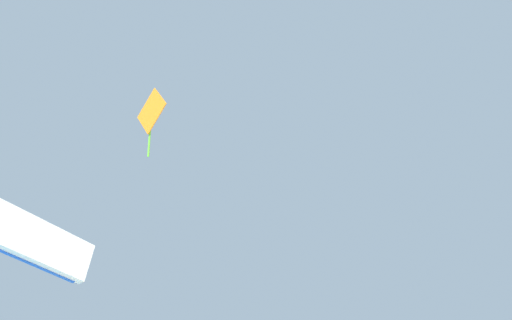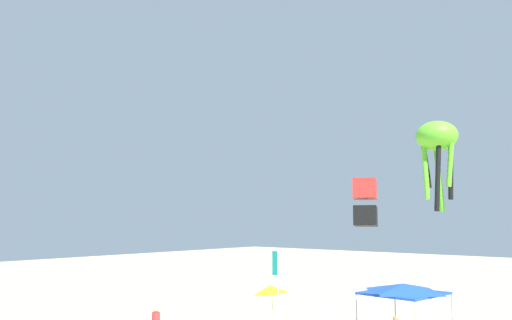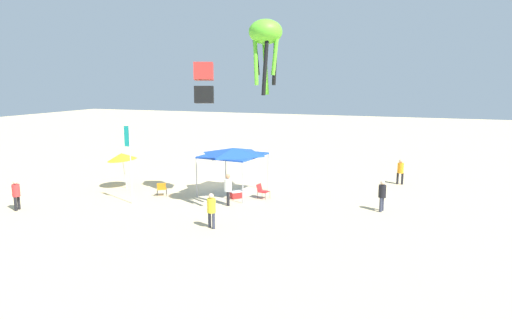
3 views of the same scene
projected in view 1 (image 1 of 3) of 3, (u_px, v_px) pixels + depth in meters
kite_diamond_orange at (151, 113)px, 31.02m from camera, size 2.64×2.48×5.08m
kite_parafoil_white at (25, 237)px, 17.32m from camera, size 4.76×4.06×3.55m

